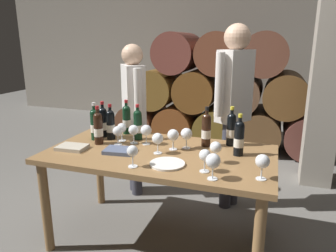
{
  "coord_description": "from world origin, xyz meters",
  "views": [
    {
      "loc": [
        0.78,
        -2.11,
        1.57
      ],
      "look_at": [
        0.0,
        0.2,
        0.91
      ],
      "focal_mm": 33.79,
      "sensor_mm": 36.0,
      "label": 1
    }
  ],
  "objects_px": {
    "wine_bottle_4": "(206,129)",
    "wine_glass_1": "(134,130)",
    "wine_bottle_0": "(95,124)",
    "wine_glass_4": "(122,128)",
    "wine_glass_7": "(118,132)",
    "wine_bottle_7": "(231,129)",
    "wine_bottle_3": "(138,124)",
    "wine_glass_3": "(173,135)",
    "wine_bottle_2": "(98,128)",
    "wine_glass_10": "(205,156)",
    "wine_bottle_1": "(127,119)",
    "wine_bottle_6": "(103,122)",
    "wine_glass_2": "(262,162)",
    "taster_seated_left": "(134,107)",
    "wine_bottle_8": "(239,138)",
    "wine_glass_9": "(157,139)",
    "dining_table": "(160,163)",
    "leather_ledger": "(72,147)",
    "wine_glass_0": "(213,161)",
    "wine_glass_6": "(186,134)",
    "serving_plate": "(167,164)",
    "wine_glass_11": "(146,131)",
    "tasting_notebook": "(119,151)",
    "wine_glass_5": "(132,152)",
    "wine_bottle_5": "(111,124)",
    "wine_glass_8": "(216,148)",
    "sommelier_presenting": "(234,101)"
  },
  "relations": [
    {
      "from": "wine_bottle_2",
      "to": "wine_glass_6",
      "type": "height_order",
      "value": "wine_bottle_2"
    },
    {
      "from": "serving_plate",
      "to": "sommelier_presenting",
      "type": "height_order",
      "value": "sommelier_presenting"
    },
    {
      "from": "wine_glass_10",
      "to": "taster_seated_left",
      "type": "distance_m",
      "value": 1.36
    },
    {
      "from": "wine_glass_0",
      "to": "serving_plate",
      "type": "relative_size",
      "value": 0.69
    },
    {
      "from": "wine_bottle_4",
      "to": "wine_bottle_5",
      "type": "xyz_separation_m",
      "value": [
        -0.8,
        -0.07,
        -0.01
      ]
    },
    {
      "from": "wine_bottle_1",
      "to": "wine_bottle_3",
      "type": "bearing_deg",
      "value": -37.31
    },
    {
      "from": "wine_bottle_4",
      "to": "wine_glass_2",
      "type": "bearing_deg",
      "value": -48.47
    },
    {
      "from": "wine_glass_2",
      "to": "wine_glass_9",
      "type": "bearing_deg",
      "value": 163.48
    },
    {
      "from": "wine_bottle_0",
      "to": "wine_glass_10",
      "type": "xyz_separation_m",
      "value": [
        1.02,
        -0.37,
        -0.03
      ]
    },
    {
      "from": "wine_glass_6",
      "to": "serving_plate",
      "type": "relative_size",
      "value": 0.68
    },
    {
      "from": "wine_bottle_3",
      "to": "wine_glass_3",
      "type": "distance_m",
      "value": 0.39
    },
    {
      "from": "wine_bottle_2",
      "to": "leather_ledger",
      "type": "relative_size",
      "value": 1.42
    },
    {
      "from": "wine_bottle_8",
      "to": "wine_bottle_3",
      "type": "bearing_deg",
      "value": 172.1
    },
    {
      "from": "wine_glass_0",
      "to": "leather_ledger",
      "type": "height_order",
      "value": "wine_glass_0"
    },
    {
      "from": "wine_bottle_7",
      "to": "wine_bottle_8",
      "type": "bearing_deg",
      "value": -68.36
    },
    {
      "from": "wine_bottle_0",
      "to": "wine_glass_4",
      "type": "height_order",
      "value": "wine_bottle_0"
    },
    {
      "from": "dining_table",
      "to": "wine_bottle_8",
      "type": "distance_m",
      "value": 0.62
    },
    {
      "from": "wine_glass_4",
      "to": "wine_glass_7",
      "type": "bearing_deg",
      "value": -82.81
    },
    {
      "from": "wine_bottle_6",
      "to": "wine_bottle_2",
      "type": "bearing_deg",
      "value": -71.37
    },
    {
      "from": "dining_table",
      "to": "wine_bottle_7",
      "type": "height_order",
      "value": "wine_bottle_7"
    },
    {
      "from": "wine_glass_6",
      "to": "taster_seated_left",
      "type": "relative_size",
      "value": 0.11
    },
    {
      "from": "wine_bottle_1",
      "to": "wine_glass_8",
      "type": "distance_m",
      "value": 0.99
    },
    {
      "from": "wine_bottle_8",
      "to": "wine_glass_9",
      "type": "relative_size",
      "value": 1.96
    },
    {
      "from": "wine_bottle_5",
      "to": "wine_glass_7",
      "type": "bearing_deg",
      "value": -43.27
    },
    {
      "from": "wine_glass_4",
      "to": "tasting_notebook",
      "type": "xyz_separation_m",
      "value": [
        0.11,
        -0.26,
        -0.09
      ]
    },
    {
      "from": "wine_bottle_5",
      "to": "wine_glass_6",
      "type": "xyz_separation_m",
      "value": [
        0.67,
        -0.03,
        -0.02
      ]
    },
    {
      "from": "wine_bottle_5",
      "to": "sommelier_presenting",
      "type": "distance_m",
      "value": 1.12
    },
    {
      "from": "wine_glass_7",
      "to": "wine_bottle_7",
      "type": "bearing_deg",
      "value": 17.93
    },
    {
      "from": "wine_bottle_6",
      "to": "wine_glass_11",
      "type": "xyz_separation_m",
      "value": [
        0.43,
        -0.07,
        -0.02
      ]
    },
    {
      "from": "wine_bottle_0",
      "to": "wine_glass_2",
      "type": "bearing_deg",
      "value": -15.37
    },
    {
      "from": "wine_bottle_5",
      "to": "wine_bottle_8",
      "type": "relative_size",
      "value": 0.97
    },
    {
      "from": "wine_bottle_4",
      "to": "wine_glass_2",
      "type": "relative_size",
      "value": 2.0
    },
    {
      "from": "wine_glass_5",
      "to": "taster_seated_left",
      "type": "distance_m",
      "value": 1.15
    },
    {
      "from": "wine_bottle_2",
      "to": "wine_bottle_4",
      "type": "xyz_separation_m",
      "value": [
        0.83,
        0.22,
        0.0
      ]
    },
    {
      "from": "wine_glass_1",
      "to": "wine_glass_6",
      "type": "bearing_deg",
      "value": 2.63
    },
    {
      "from": "wine_glass_9",
      "to": "tasting_notebook",
      "type": "height_order",
      "value": "wine_glass_9"
    },
    {
      "from": "wine_bottle_2",
      "to": "wine_glass_8",
      "type": "xyz_separation_m",
      "value": [
        0.97,
        -0.11,
        -0.03
      ]
    },
    {
      "from": "wine_bottle_2",
      "to": "taster_seated_left",
      "type": "xyz_separation_m",
      "value": [
        -0.01,
        0.7,
        0.03
      ]
    },
    {
      "from": "wine_glass_7",
      "to": "wine_glass_4",
      "type": "bearing_deg",
      "value": 97.19
    },
    {
      "from": "wine_bottle_2",
      "to": "wine_glass_10",
      "type": "height_order",
      "value": "wine_bottle_2"
    },
    {
      "from": "leather_ledger",
      "to": "wine_glass_0",
      "type": "bearing_deg",
      "value": -13.66
    },
    {
      "from": "wine_bottle_1",
      "to": "wine_glass_4",
      "type": "xyz_separation_m",
      "value": [
        0.06,
        -0.21,
        -0.02
      ]
    },
    {
      "from": "wine_bottle_6",
      "to": "wine_glass_8",
      "type": "bearing_deg",
      "value": -16.06
    },
    {
      "from": "wine_glass_5",
      "to": "wine_glass_8",
      "type": "relative_size",
      "value": 0.98
    },
    {
      "from": "wine_bottle_4",
      "to": "wine_glass_1",
      "type": "distance_m",
      "value": 0.58
    },
    {
      "from": "wine_glass_8",
      "to": "wine_bottle_4",
      "type": "bearing_deg",
      "value": 112.2
    },
    {
      "from": "wine_bottle_2",
      "to": "leather_ledger",
      "type": "bearing_deg",
      "value": -125.6
    },
    {
      "from": "wine_bottle_6",
      "to": "tasting_notebook",
      "type": "height_order",
      "value": "wine_bottle_6"
    },
    {
      "from": "tasting_notebook",
      "to": "wine_bottle_0",
      "type": "bearing_deg",
      "value": 139.76
    },
    {
      "from": "leather_ledger",
      "to": "wine_glass_10",
      "type": "bearing_deg",
      "value": -9.22
    }
  ]
}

